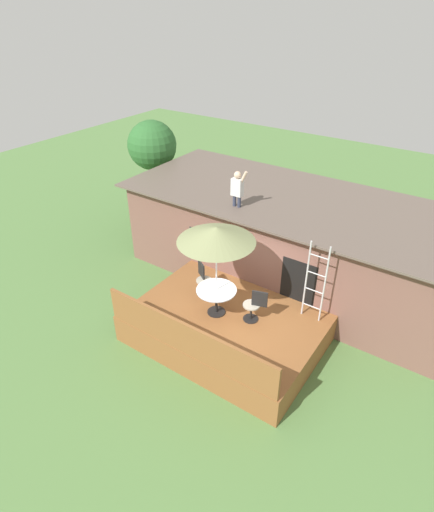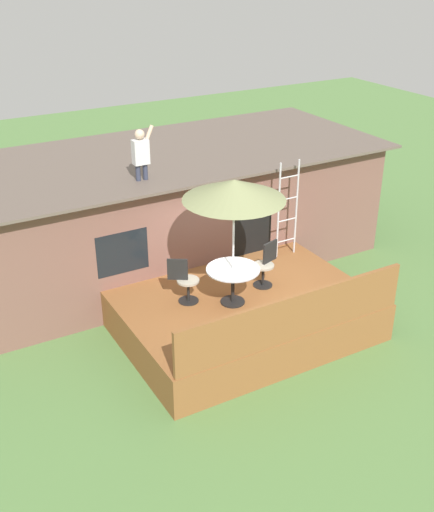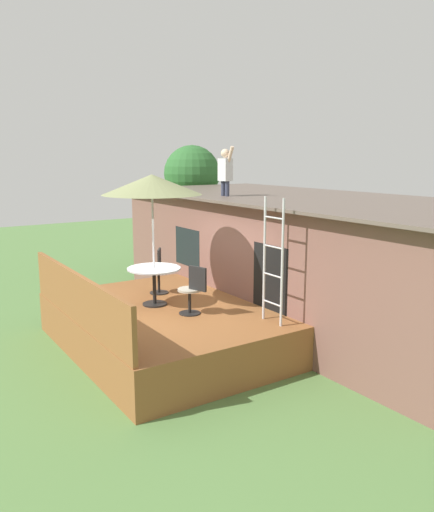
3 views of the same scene
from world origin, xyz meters
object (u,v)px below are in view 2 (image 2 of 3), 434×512
patio_umbrella (234,190)px  patio_chair_right (266,264)px  patio_table (233,276)px  person_figure (141,151)px  patio_chair_left (184,281)px  step_ladder (287,209)px

patio_umbrella → patio_chair_right: patio_umbrella is taller
patio_table → patio_umbrella: bearing=-26.6°
patio_table → patio_umbrella: (0.00, -0.00, 1.76)m
patio_umbrella → person_figure: bearing=110.2°
patio_chair_left → person_figure: bearing=123.7°
patio_umbrella → patio_chair_left: bearing=147.4°
step_ladder → person_figure: bearing=161.0°
patio_table → person_figure: bearing=110.2°
person_figure → patio_umbrella: bearing=-69.8°
patio_umbrella → person_figure: size_ratio=2.29×
patio_table → patio_chair_left: bearing=147.4°
patio_table → patio_umbrella: patio_umbrella is taller
patio_chair_left → patio_chair_right: 1.76m
patio_umbrella → step_ladder: size_ratio=1.15×
step_ladder → person_figure: size_ratio=1.98×
patio_umbrella → patio_chair_right: 2.14m
patio_chair_left → patio_chair_right: size_ratio=1.00×
patio_chair_left → step_ladder: bearing=46.5°
patio_umbrella → patio_chair_right: (0.96, 0.30, -1.89)m
step_ladder → patio_chair_left: (-2.91, -0.72, -0.64)m
step_ladder → patio_umbrella: bearing=-149.9°
patio_table → step_ladder: 2.50m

